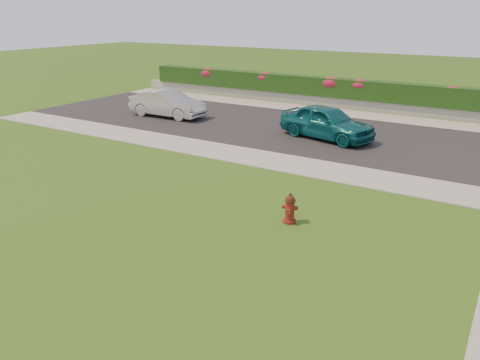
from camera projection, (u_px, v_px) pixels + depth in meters
The scene contains 14 objects.
ground at pixel (150, 284), 9.90m from camera, with size 120.00×120.00×0.00m, color black.
street_far at pixel (263, 125), 23.57m from camera, with size 26.00×8.00×0.04m, color black.
sidewalk_far at pixel (186, 145), 20.06m from camera, with size 24.00×2.00×0.04m, color gray.
sidewalk_beyond at pixel (371, 116), 25.61m from camera, with size 34.00×2.00×0.04m, color gray.
retaining_wall at pixel (379, 107), 26.72m from camera, with size 34.00×0.40×0.60m, color gray.
hedge at pixel (381, 91), 26.51m from camera, with size 32.00×0.90×1.10m, color black.
fire_hydrant at pixel (290, 209), 12.66m from camera, with size 0.44×0.42×0.85m.
sedan_teal at pixel (327, 122), 20.83m from camera, with size 1.76×4.38×1.49m, color #0B4F56.
sedan_silver at pixel (168, 104), 25.19m from camera, with size 1.50×4.30×1.42m, color #A4A7AB.
flower_clump_a at pixel (208, 73), 32.18m from camera, with size 1.34×0.86×0.67m, color #BF204D.
flower_clump_b at pixel (264, 77), 30.00m from camera, with size 1.22×0.78×0.61m, color #BF204D.
flower_clump_c at pixel (331, 83), 27.80m from camera, with size 1.39×0.89×0.69m, color #BF204D.
flower_clump_d at pixel (360, 85), 26.93m from camera, with size 1.27×0.82×0.64m, color #BF204D.
flower_clump_e at pixel (452, 91), 24.48m from camera, with size 1.06×0.68×0.53m, color #BF204D.
Camera 1 is at (6.11, -6.29, 5.45)m, focal length 35.00 mm.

